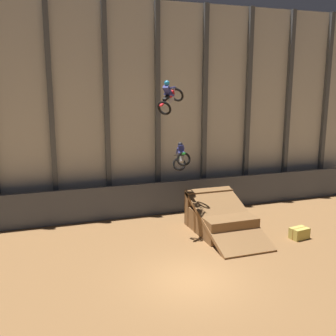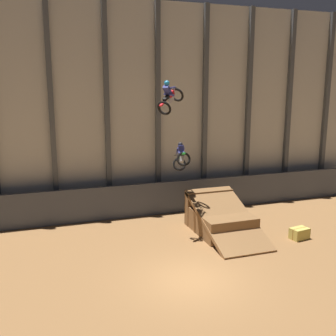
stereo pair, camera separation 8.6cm
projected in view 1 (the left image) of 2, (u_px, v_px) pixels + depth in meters
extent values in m
plane|color=olive|center=(192.00, 280.00, 15.53)|extent=(60.00, 60.00, 0.00)
cube|color=beige|center=(132.00, 110.00, 22.99)|extent=(32.00, 0.12, 12.32)
cube|color=#4C5156|center=(51.00, 112.00, 21.36)|extent=(0.28, 0.28, 12.32)
cube|color=#4C5156|center=(107.00, 111.00, 22.32)|extent=(0.28, 0.28, 12.32)
cube|color=#4C5156|center=(158.00, 110.00, 23.29)|extent=(0.28, 0.28, 12.32)
cube|color=#4C5156|center=(205.00, 109.00, 24.25)|extent=(0.28, 0.28, 12.32)
cube|color=#4C5156|center=(248.00, 108.00, 25.22)|extent=(0.28, 0.28, 12.32)
cube|color=#4C5156|center=(288.00, 107.00, 26.18)|extent=(0.28, 0.28, 12.32)
cube|color=#4C5156|center=(325.00, 106.00, 27.15)|extent=(0.28, 0.28, 12.32)
cube|color=#474C56|center=(138.00, 200.00, 22.99)|extent=(31.36, 0.20, 1.95)
cube|color=brown|center=(220.00, 221.00, 20.62)|extent=(2.65, 3.44, 1.12)
cube|color=brown|center=(209.00, 207.00, 21.91)|extent=(2.71, 0.50, 1.87)
cube|color=olive|center=(227.00, 219.00, 19.87)|extent=(2.71, 4.98, 2.06)
torus|color=black|center=(177.00, 95.00, 19.55)|extent=(0.79, 0.82, 0.71)
torus|color=black|center=(164.00, 108.00, 18.59)|extent=(0.79, 0.82, 0.71)
cube|color=#B7B7BC|center=(170.00, 100.00, 18.97)|extent=(0.56, 0.53, 0.47)
cube|color=red|center=(171.00, 94.00, 18.98)|extent=(0.51, 0.48, 0.40)
cube|color=black|center=(167.00, 98.00, 18.69)|extent=(0.52, 0.49, 0.35)
cube|color=red|center=(162.00, 104.00, 18.38)|extent=(0.36, 0.34, 0.21)
cylinder|color=#B7B7BC|center=(174.00, 92.00, 19.30)|extent=(0.10, 0.10, 0.55)
cylinder|color=black|center=(173.00, 88.00, 19.14)|extent=(0.22, 0.64, 0.04)
cube|color=navy|center=(167.00, 90.00, 18.68)|extent=(0.54, 0.52, 0.49)
sphere|color=#2393CC|center=(167.00, 83.00, 18.57)|extent=(0.43, 0.42, 0.35)
cylinder|color=navy|center=(167.00, 95.00, 18.92)|extent=(0.40, 0.37, 0.18)
cylinder|color=navy|center=(171.00, 95.00, 18.80)|extent=(0.40, 0.37, 0.18)
cylinder|color=navy|center=(167.00, 88.00, 18.91)|extent=(0.44, 0.41, 0.13)
cylinder|color=navy|center=(172.00, 88.00, 18.76)|extent=(0.44, 0.41, 0.13)
torus|color=black|center=(179.00, 164.00, 21.35)|extent=(0.79, 0.51, 0.72)
torus|color=black|center=(184.00, 159.00, 19.99)|extent=(0.79, 0.51, 0.72)
cube|color=#B7B7BC|center=(181.00, 159.00, 20.64)|extent=(0.29, 0.61, 0.45)
cube|color=green|center=(181.00, 156.00, 20.84)|extent=(0.29, 0.53, 0.39)
cube|color=black|center=(182.00, 154.00, 20.46)|extent=(0.27, 0.58, 0.32)
cube|color=green|center=(184.00, 154.00, 19.93)|extent=(0.21, 0.38, 0.19)
cylinder|color=#B7B7BC|center=(180.00, 159.00, 21.22)|extent=(0.14, 0.42, 0.44)
cylinder|color=black|center=(179.00, 155.00, 21.22)|extent=(0.66, 0.16, 0.04)
cube|color=navy|center=(181.00, 150.00, 20.70)|extent=(0.32, 0.26, 0.51)
sphere|color=black|center=(180.00, 145.00, 20.85)|extent=(0.32, 0.38, 0.34)
cylinder|color=navy|center=(179.00, 155.00, 20.70)|extent=(0.17, 0.34, 0.41)
cylinder|color=navy|center=(183.00, 155.00, 20.73)|extent=(0.17, 0.34, 0.41)
cylinder|color=navy|center=(177.00, 151.00, 20.91)|extent=(0.16, 0.45, 0.41)
cylinder|color=navy|center=(183.00, 151.00, 20.96)|extent=(0.16, 0.45, 0.41)
cube|color=#CCB751|center=(299.00, 233.00, 19.72)|extent=(0.98, 0.73, 0.56)
cube|color=#996623|center=(299.00, 233.00, 19.72)|extent=(0.91, 0.18, 0.57)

